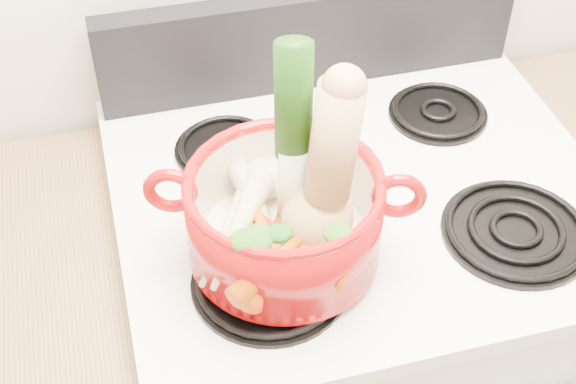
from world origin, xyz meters
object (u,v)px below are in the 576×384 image
object	(u,v)px
dutch_oven	(284,217)
stove_body	(346,364)
squash	(319,171)
leek	(293,139)

from	to	relation	value
dutch_oven	stove_body	bearing A→B (deg)	53.71
squash	dutch_oven	bearing A→B (deg)	136.72
dutch_oven	squash	xyz separation A→B (m)	(0.04, -0.02, 0.09)
stove_body	leek	size ratio (longest dim) A/B	2.88
squash	leek	bearing A→B (deg)	102.40
dutch_oven	squash	size ratio (longest dim) A/B	1.03
stove_body	dutch_oven	size ratio (longest dim) A/B	3.37
stove_body	squash	bearing A→B (deg)	-130.25
squash	leek	distance (m)	0.05
stove_body	dutch_oven	distance (m)	0.61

